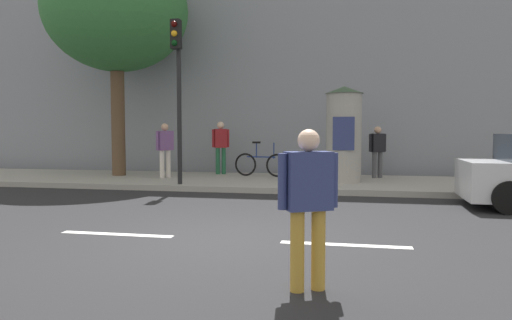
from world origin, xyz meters
The scene contains 12 objects.
ground_plane centered at (0.00, 0.00, 0.00)m, with size 80.00×80.00×0.00m, color #232326.
sidewalk_curb centered at (0.00, 7.00, 0.07)m, with size 36.00×4.00×0.15m, color #9E9B93.
lane_markings centered at (0.00, 0.00, 0.00)m, with size 25.80×0.16×0.01m.
building_backdrop centered at (0.00, 12.00, 5.34)m, with size 36.00×5.00×10.68m, color gray.
traffic_light centered at (-2.69, 5.24, 3.04)m, with size 0.24×0.45×4.29m.
poster_column centered at (1.59, 6.82, 1.50)m, with size 1.06×1.06×2.65m.
street_tree centered at (-5.49, 7.34, 5.32)m, with size 4.48×4.48×7.10m.
pedestrian_near_pole centered at (1.37, -1.96, 0.94)m, with size 0.57×0.41×1.60m.
pedestrian_in_red_top centered at (-2.41, 8.42, 1.17)m, with size 0.53×0.48×1.72m.
pedestrian_with_backpack centered at (-3.76, 6.97, 1.12)m, with size 0.45×0.57×1.65m.
pedestrian_with_bag centered at (2.57, 8.12, 1.04)m, with size 0.52×0.38×1.55m.
bicycle_leaning centered at (-0.96, 7.86, 0.54)m, with size 1.75×0.36×1.09m.
Camera 1 is at (1.77, -6.58, 1.59)m, focal length 33.21 mm.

